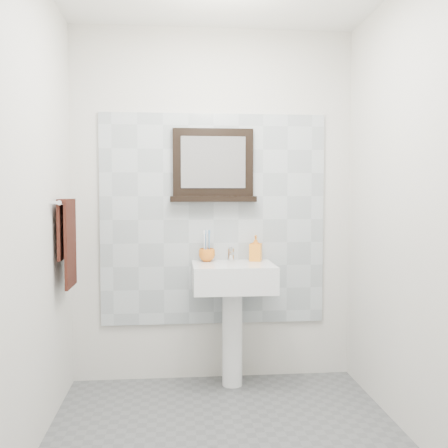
% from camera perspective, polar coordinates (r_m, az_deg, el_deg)
% --- Properties ---
extents(back_wall, '(2.00, 0.01, 2.50)m').
position_cam_1_polar(back_wall, '(3.75, -1.16, 2.03)').
color(back_wall, silver).
rests_on(back_wall, ground).
extents(front_wall, '(2.00, 0.01, 2.50)m').
position_cam_1_polar(front_wall, '(1.57, 4.85, 0.03)').
color(front_wall, silver).
rests_on(front_wall, ground).
extents(left_wall, '(0.01, 2.20, 2.50)m').
position_cam_1_polar(left_wall, '(2.74, -20.70, 1.28)').
color(left_wall, silver).
rests_on(left_wall, ground).
extents(right_wall, '(0.01, 2.20, 2.50)m').
position_cam_1_polar(right_wall, '(2.93, 20.42, 1.41)').
color(right_wall, silver).
rests_on(right_wall, ground).
extents(splashback, '(1.60, 0.02, 1.50)m').
position_cam_1_polar(splashback, '(3.74, -1.15, 0.49)').
color(splashback, '#AAB3B8').
rests_on(splashback, back_wall).
extents(pedestal_sink, '(0.55, 0.44, 0.96)m').
position_cam_1_polar(pedestal_sink, '(3.60, 0.99, -7.23)').
color(pedestal_sink, white).
rests_on(pedestal_sink, ground).
extents(toothbrush_cup, '(0.14, 0.14, 0.09)m').
position_cam_1_polar(toothbrush_cup, '(3.68, -1.87, -3.39)').
color(toothbrush_cup, orange).
rests_on(toothbrush_cup, pedestal_sink).
extents(toothbrushes, '(0.05, 0.04, 0.21)m').
position_cam_1_polar(toothbrushes, '(3.67, -1.93, -2.18)').
color(toothbrushes, white).
rests_on(toothbrushes, toothbrush_cup).
extents(soap_dispenser, '(0.10, 0.11, 0.18)m').
position_cam_1_polar(soap_dispenser, '(3.70, 3.47, -2.63)').
color(soap_dispenser, orange).
rests_on(soap_dispenser, pedestal_sink).
extents(framed_mirror, '(0.61, 0.11, 0.51)m').
position_cam_1_polar(framed_mirror, '(3.71, -1.20, 6.19)').
color(framed_mirror, black).
rests_on(framed_mirror, back_wall).
extents(towel_bar, '(0.07, 0.40, 0.03)m').
position_cam_1_polar(towel_bar, '(3.38, -16.85, 2.29)').
color(towel_bar, silver).
rests_on(towel_bar, left_wall).
extents(hand_towel, '(0.06, 0.30, 0.55)m').
position_cam_1_polar(hand_towel, '(3.39, -16.67, -1.26)').
color(hand_towel, black).
rests_on(hand_towel, towel_bar).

